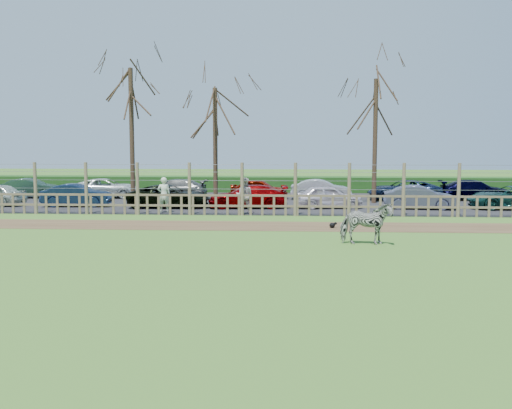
# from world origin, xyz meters

# --- Properties ---
(ground) EXTENTS (120.00, 120.00, 0.00)m
(ground) POSITION_xyz_m (0.00, 0.00, 0.00)
(ground) COLOR olive
(ground) RESTS_ON ground
(dirt_strip) EXTENTS (34.00, 2.80, 0.01)m
(dirt_strip) POSITION_xyz_m (0.00, 4.50, 0.01)
(dirt_strip) COLOR brown
(dirt_strip) RESTS_ON ground
(asphalt) EXTENTS (44.00, 13.00, 0.04)m
(asphalt) POSITION_xyz_m (0.00, 14.50, 0.02)
(asphalt) COLOR #232326
(asphalt) RESTS_ON ground
(hedge) EXTENTS (46.00, 2.00, 1.10)m
(hedge) POSITION_xyz_m (0.00, 21.50, 0.55)
(hedge) COLOR #1E4716
(hedge) RESTS_ON ground
(fence) EXTENTS (30.16, 0.16, 2.50)m
(fence) POSITION_xyz_m (0.00, 8.00, 0.80)
(fence) COLOR brown
(fence) RESTS_ON ground
(tree_left) EXTENTS (4.80, 4.80, 7.88)m
(tree_left) POSITION_xyz_m (-6.50, 12.50, 5.62)
(tree_left) COLOR #3D2B1E
(tree_left) RESTS_ON ground
(tree_mid) EXTENTS (4.80, 4.80, 6.83)m
(tree_mid) POSITION_xyz_m (-2.00, 13.50, 4.87)
(tree_mid) COLOR #3D2B1E
(tree_mid) RESTS_ON ground
(tree_right) EXTENTS (4.80, 4.80, 7.35)m
(tree_right) POSITION_xyz_m (7.00, 14.00, 5.24)
(tree_right) COLOR #3D2B1E
(tree_right) RESTS_ON ground
(zebra) EXTENTS (1.73, 0.85, 1.43)m
(zebra) POSITION_xyz_m (4.81, 0.36, 0.72)
(zebra) COLOR gray
(zebra) RESTS_ON ground
(visitor_a) EXTENTS (0.68, 0.49, 1.72)m
(visitor_a) POSITION_xyz_m (-3.89, 8.65, 0.90)
(visitor_a) COLOR silver
(visitor_a) RESTS_ON asphalt
(visitor_b) EXTENTS (0.91, 0.75, 1.72)m
(visitor_b) POSITION_xyz_m (0.07, 8.46, 0.90)
(visitor_b) COLOR beige
(visitor_b) RESTS_ON asphalt
(crow) EXTENTS (0.30, 0.22, 0.25)m
(crow) POSITION_xyz_m (3.97, 4.11, 0.12)
(crow) COLOR black
(crow) RESTS_ON ground
(car_1) EXTENTS (3.72, 1.50, 1.20)m
(car_1) POSITION_xyz_m (-9.16, 11.11, 0.64)
(car_1) COLOR #132642
(car_1) RESTS_ON asphalt
(car_2) EXTENTS (4.36, 2.09, 1.20)m
(car_2) POSITION_xyz_m (-4.12, 10.86, 0.64)
(car_2) COLOR black
(car_2) RESTS_ON asphalt
(car_3) EXTENTS (4.27, 2.04, 1.20)m
(car_3) POSITION_xyz_m (0.04, 10.91, 0.64)
(car_3) COLOR #850203
(car_3) RESTS_ON asphalt
(car_4) EXTENTS (3.67, 1.85, 1.20)m
(car_4) POSITION_xyz_m (4.24, 11.12, 0.64)
(car_4) COLOR silver
(car_4) RESTS_ON asphalt
(car_5) EXTENTS (3.77, 1.71, 1.20)m
(car_5) POSITION_xyz_m (8.92, 11.00, 0.64)
(car_5) COLOR #50526B
(car_5) RESTS_ON asphalt
(car_6) EXTENTS (4.38, 2.13, 1.20)m
(car_6) POSITION_xyz_m (13.57, 11.23, 0.64)
(car_6) COLOR #15413A
(car_6) RESTS_ON asphalt
(car_7) EXTENTS (3.73, 1.54, 1.20)m
(car_7) POSITION_xyz_m (-13.92, 15.79, 0.64)
(car_7) COLOR #244232
(car_7) RESTS_ON asphalt
(car_8) EXTENTS (4.50, 2.43, 1.20)m
(car_8) POSITION_xyz_m (-9.24, 16.16, 0.64)
(car_8) COLOR silver
(car_8) RESTS_ON asphalt
(car_9) EXTENTS (4.18, 1.79, 1.20)m
(car_9) POSITION_xyz_m (-4.91, 15.76, 0.64)
(car_9) COLOR #5B5D5A
(car_9) RESTS_ON asphalt
(car_10) EXTENTS (3.63, 1.70, 1.20)m
(car_10) POSITION_xyz_m (0.33, 16.18, 0.64)
(car_10) COLOR #901201
(car_10) RESTS_ON asphalt
(car_11) EXTENTS (3.70, 1.43, 1.20)m
(car_11) POSITION_xyz_m (4.10, 15.96, 0.64)
(car_11) COLOR #B8B5B8
(car_11) RESTS_ON asphalt
(car_12) EXTENTS (4.34, 2.04, 1.20)m
(car_12) POSITION_xyz_m (9.02, 15.73, 0.64)
(car_12) COLOR #121F3C
(car_12) RESTS_ON asphalt
(car_13) EXTENTS (4.22, 1.91, 1.20)m
(car_13) POSITION_xyz_m (13.27, 16.03, 0.64)
(car_13) COLOR black
(car_13) RESTS_ON asphalt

